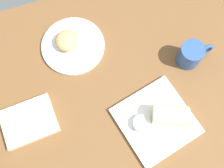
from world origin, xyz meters
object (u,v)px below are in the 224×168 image
object	(u,v)px
book_stack	(29,122)
round_plate	(73,46)
breakfast_wrap	(170,115)
square_plate	(156,121)
sauce_cup	(142,124)
coffee_mug	(191,55)
scone_pastry	(67,41)

from	to	relation	value
book_stack	round_plate	bearing A→B (deg)	46.20
round_plate	breakfast_wrap	world-z (taller)	breakfast_wrap
square_plate	breakfast_wrap	size ratio (longest dim) A/B	2.02
sauce_cup	coffee_mug	bearing A→B (deg)	34.75
round_plate	breakfast_wrap	distance (cm)	43.27
square_plate	coffee_mug	distance (cm)	26.61
round_plate	breakfast_wrap	bearing A→B (deg)	-57.52
round_plate	scone_pastry	world-z (taller)	scone_pastry
scone_pastry	coffee_mug	distance (cm)	44.63
square_plate	book_stack	bearing A→B (deg)	161.98
square_plate	coffee_mug	world-z (taller)	coffee_mug
round_plate	book_stack	bearing A→B (deg)	-133.80
square_plate	sauce_cup	bearing A→B (deg)	176.42
square_plate	round_plate	bearing A→B (deg)	117.69
book_stack	coffee_mug	world-z (taller)	coffee_mug
scone_pastry	book_stack	world-z (taller)	scone_pastry
breakfast_wrap	round_plate	bearing A→B (deg)	54.83
square_plate	coffee_mug	bearing A→B (deg)	41.87
breakfast_wrap	book_stack	world-z (taller)	breakfast_wrap
breakfast_wrap	coffee_mug	distance (cm)	23.58
breakfast_wrap	coffee_mug	size ratio (longest dim) A/B	0.89
sauce_cup	book_stack	world-z (taller)	sauce_cup
sauce_cup	breakfast_wrap	bearing A→B (deg)	-3.58
book_stack	scone_pastry	bearing A→B (deg)	49.65
book_stack	coffee_mug	size ratio (longest dim) A/B	1.42
book_stack	square_plate	bearing A→B (deg)	-18.02
sauce_cup	coffee_mug	size ratio (longest dim) A/B	0.45
sauce_cup	coffee_mug	xyz separation A→B (cm)	(24.87, 17.25, 1.60)
book_stack	coffee_mug	xyz separation A→B (cm)	(60.40, 4.31, 3.31)
breakfast_wrap	book_stack	size ratio (longest dim) A/B	0.63
book_stack	breakfast_wrap	bearing A→B (deg)	-16.74
sauce_cup	breakfast_wrap	xyz separation A→B (cm)	(9.46, -0.59, 1.95)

